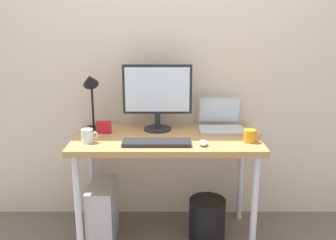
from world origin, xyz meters
name	(u,v)px	position (x,y,z in m)	size (l,w,h in m)	color
ground_plane	(168,235)	(0.00, 0.00, 0.00)	(6.00, 6.00, 0.00)	#665B51
back_wall	(168,53)	(0.00, 0.36, 1.30)	(4.40, 0.04, 2.60)	beige
desk	(168,148)	(0.00, 0.00, 0.68)	(1.27, 0.60, 0.76)	#B7844C
monitor	(159,94)	(-0.06, 0.17, 1.03)	(0.49, 0.20, 0.48)	#232328
laptop	(222,122)	(0.40, 0.19, 0.82)	(0.32, 0.28, 0.22)	#B2B2B7
desk_lamp	(93,89)	(-0.54, 0.17, 1.06)	(0.11, 0.16, 0.43)	black
keyboard	(158,143)	(-0.06, -0.16, 0.77)	(0.44, 0.14, 0.02)	#232328
mouse	(205,143)	(0.24, -0.18, 0.78)	(0.06, 0.09, 0.03)	silver
coffee_mug	(252,136)	(0.55, -0.11, 0.80)	(0.12, 0.08, 0.08)	orange
glass_cup	(89,136)	(-0.52, -0.12, 0.80)	(0.11, 0.08, 0.09)	silver
photo_frame	(106,127)	(-0.44, 0.08, 0.81)	(0.11, 0.02, 0.09)	red
computer_tower	(104,211)	(-0.46, -0.04, 0.21)	(0.18, 0.36, 0.42)	#B2B2B7
wastebasket	(209,219)	(0.29, -0.04, 0.15)	(0.26, 0.26, 0.30)	black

